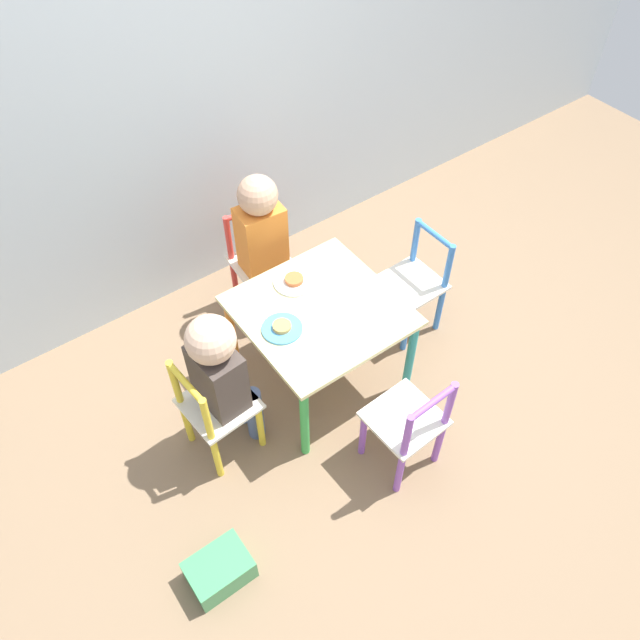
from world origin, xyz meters
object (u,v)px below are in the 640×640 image
(chair_red, at_px, (260,264))
(kids_table, at_px, (320,319))
(chair_purple, at_px, (408,425))
(child_back, at_px, (263,237))
(chair_blue, at_px, (414,284))
(child_left, at_px, (221,371))
(storage_bin, at_px, (220,570))
(plate_left, at_px, (282,328))
(chair_yellow, at_px, (215,410))
(plate_back, at_px, (294,281))

(chair_red, bearing_deg, kids_table, -90.00)
(chair_purple, height_order, child_back, child_back)
(chair_purple, relative_size, chair_blue, 1.00)
(kids_table, height_order, child_back, child_back)
(kids_table, distance_m, child_left, 0.48)
(child_left, bearing_deg, child_back, -49.55)
(child_back, bearing_deg, storage_bin, -126.32)
(child_back, bearing_deg, plate_left, -110.25)
(plate_left, bearing_deg, chair_red, 67.34)
(chair_red, xyz_separation_m, child_back, (-0.00, -0.06, 0.21))
(chair_red, distance_m, chair_blue, 0.73)
(child_left, height_order, storage_bin, child_left)
(kids_table, distance_m, chair_blue, 0.55)
(child_left, bearing_deg, chair_blue, -92.11)
(plate_left, bearing_deg, child_left, -172.38)
(chair_yellow, xyz_separation_m, plate_left, (0.35, 0.04, 0.20))
(child_back, xyz_separation_m, plate_back, (-0.04, -0.29, -0.01))
(chair_yellow, height_order, child_left, child_left)
(chair_blue, relative_size, child_left, 0.71)
(kids_table, height_order, child_left, child_left)
(plate_left, height_order, plate_back, same)
(kids_table, height_order, plate_left, plate_left)
(plate_left, distance_m, plate_back, 0.26)
(chair_red, height_order, storage_bin, chair_red)
(chair_yellow, distance_m, plate_left, 0.41)
(chair_yellow, height_order, child_back, child_back)
(kids_table, xyz_separation_m, plate_back, (0.00, 0.18, 0.07))
(chair_red, distance_m, plate_back, 0.41)
(child_back, bearing_deg, chair_yellow, -133.28)
(child_left, bearing_deg, storage_bin, 139.68)
(kids_table, distance_m, storage_bin, 1.01)
(plate_back, bearing_deg, kids_table, -90.00)
(child_left, bearing_deg, plate_left, -87.10)
(chair_yellow, xyz_separation_m, storage_bin, (-0.28, -0.46, -0.21))
(plate_left, height_order, storage_bin, plate_left)
(child_back, bearing_deg, child_left, -130.39)
(child_back, distance_m, plate_left, 0.52)
(chair_yellow, xyz_separation_m, chair_blue, (1.07, 0.05, 0.00))
(kids_table, distance_m, chair_yellow, 0.55)
(storage_bin, bearing_deg, chair_red, 50.74)
(chair_purple, relative_size, plate_back, 3.08)
(kids_table, xyz_separation_m, storage_bin, (-0.81, -0.51, -0.33))
(kids_table, distance_m, plate_left, 0.20)
(chair_red, bearing_deg, plate_left, -108.22)
(plate_left, bearing_deg, storage_bin, -141.10)
(chair_purple, bearing_deg, chair_red, -93.39)
(chair_purple, bearing_deg, kids_table, -90.00)
(plate_left, bearing_deg, chair_purple, -69.19)
(chair_red, relative_size, storage_bin, 2.41)
(kids_table, relative_size, child_back, 0.79)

